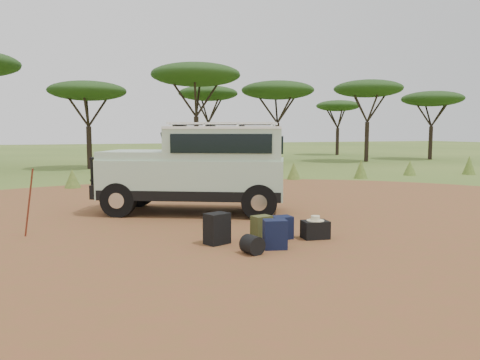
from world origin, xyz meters
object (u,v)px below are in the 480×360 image
object	(u,v)px
safari_vehicle	(200,170)
backpack_black	(217,229)
walking_staff	(29,203)
duffel_navy	(281,228)
backpack_navy	(275,234)
hard_case	(315,230)
backpack_olive	(262,229)

from	to	relation	value
safari_vehicle	backpack_black	world-z (taller)	safari_vehicle
walking_staff	duffel_navy	xyz separation A→B (m)	(4.59, -1.82, -0.46)
backpack_navy	hard_case	size ratio (longest dim) A/B	1.06
backpack_black	hard_case	xyz separation A→B (m)	(1.93, -0.24, -0.11)
backpack_olive	safari_vehicle	bearing A→B (deg)	80.10
hard_case	duffel_navy	bearing A→B (deg)	167.55
backpack_olive	backpack_navy	bearing A→B (deg)	-104.03
safari_vehicle	backpack_olive	world-z (taller)	safari_vehicle
backpack_navy	duffel_navy	world-z (taller)	backpack_navy
backpack_navy	backpack_olive	size ratio (longest dim) A/B	1.07
backpack_olive	duffel_navy	xyz separation A→B (m)	(0.44, 0.06, -0.02)
walking_staff	backpack_black	world-z (taller)	walking_staff
safari_vehicle	backpack_black	size ratio (longest dim) A/B	8.59
safari_vehicle	backpack_olive	bearing A→B (deg)	-60.32
backpack_olive	walking_staff	bearing A→B (deg)	141.60
walking_staff	backpack_navy	xyz separation A→B (m)	(4.14, -2.50, -0.42)
backpack_black	backpack_navy	world-z (taller)	backpack_black
backpack_black	hard_case	world-z (taller)	backpack_black
walking_staff	safari_vehicle	bearing A→B (deg)	-18.28
backpack_navy	walking_staff	bearing A→B (deg)	162.68
duffel_navy	hard_case	xyz separation A→B (m)	(0.63, -0.21, -0.05)
backpack_black	hard_case	size ratio (longest dim) A/B	1.17
backpack_black	backpack_navy	size ratio (longest dim) A/B	1.10
backpack_olive	hard_case	xyz separation A→B (m)	(1.07, -0.15, -0.07)
backpack_navy	backpack_olive	bearing A→B (deg)	103.71
duffel_navy	hard_case	world-z (taller)	duffel_navy
walking_staff	backpack_navy	bearing A→B (deg)	-71.35
backpack_black	safari_vehicle	bearing A→B (deg)	57.14
backpack_black	walking_staff	bearing A→B (deg)	128.78
walking_staff	backpack_navy	size ratio (longest dim) A/B	2.65
safari_vehicle	walking_staff	xyz separation A→B (m)	(-3.90, -1.57, -0.42)
backpack_black	backpack_olive	world-z (taller)	backpack_black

